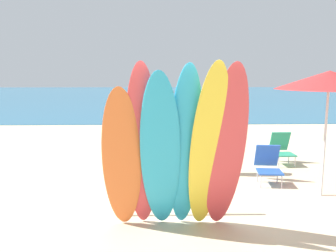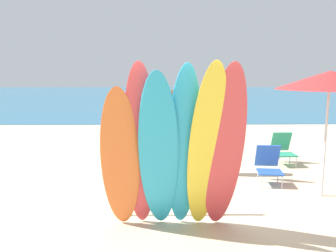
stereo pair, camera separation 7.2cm
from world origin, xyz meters
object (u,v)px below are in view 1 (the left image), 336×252
Objects in this scene: surfboard_yellow_4 at (208,152)px; beachgoer_photographing at (130,117)px; distant_boat at (197,111)px; beachgoer_midbeach at (182,128)px; surfboard_red_1 at (142,150)px; beachgoer_by_water at (221,134)px; surfboard_rack at (170,185)px; surfboard_red_5 at (226,152)px; surfboard_orange_0 at (122,161)px; beachgoer_strolling at (170,110)px; beach_umbrella at (329,80)px; surfboard_teal_2 at (160,155)px; beach_chair_blue at (282,148)px; surfboard_teal_3 at (185,152)px; beach_chair_red at (268,163)px.

beachgoer_photographing is at bearing 99.48° from surfboard_yellow_4.
distant_boat is (3.04, 8.83, -0.82)m from beachgoer_photographing.
beachgoer_midbeach is at bearing 2.53° from beachgoer_photographing.
surfboard_red_1 is 1.57× the size of beachgoer_by_water.
surfboard_red_1 is (-0.42, -0.63, 0.74)m from surfboard_rack.
surfboard_red_5 is 1.53× the size of beachgoer_photographing.
beachgoer_strolling is at bearing 80.27° from surfboard_orange_0.
beachgoer_by_water is at bearing 140.71° from beach_umbrella.
surfboard_rack is 0.69× the size of surfboard_yellow_4.
beachgoer_photographing is at bearing -64.76° from beachgoer_by_water.
surfboard_teal_2 is 3.60m from beach_umbrella.
beach_umbrella is at bearing 15.89° from surfboard_rack.
beach_chair_blue is (2.54, -0.51, -0.43)m from beachgoer_midbeach.
surfboard_orange_0 is at bearing 174.15° from surfboard_teal_2.
surfboard_yellow_4 is at bearing -1.13° from surfboard_teal_2.
beach_chair_red is (1.95, 2.30, -0.81)m from surfboard_teal_3.
beach_chair_blue is at bearing 56.76° from surfboard_red_5.
beach_umbrella is at bearing 32.45° from surfboard_red_5.
surfboard_teal_3 is 3.10m from beachgoer_by_water.
surfboard_rack is 1.10× the size of beachgoer_by_water.
surfboard_yellow_4 reaches higher than beachgoer_strolling.
beach_umbrella reaches higher than beachgoer_by_water.
surfboard_teal_3 is 0.55× the size of distant_boat.
beach_chair_red is (2.30, 2.32, -0.77)m from surfboard_teal_2.
surfboard_teal_2 is at bearing -11.13° from surfboard_orange_0.
beachgoer_strolling is 5.48m from beach_chair_red.
beachgoer_photographing is at bearing 94.70° from surfboard_red_1.
beach_umbrella is (3.35, 1.47, 0.95)m from surfboard_red_1.
beach_chair_blue is (2.22, 3.85, -0.81)m from surfboard_red_5.
beachgoer_by_water is at bearing 68.03° from surfboard_teal_3.
surfboard_teal_2 is 0.95× the size of surfboard_yellow_4.
beachgoer_photographing reaches higher than surfboard_rack.
beach_chair_blue is at bearing -84.66° from distant_boat.
beachgoer_midbeach is at bearing 76.76° from surfboard_red_1.
beachgoer_by_water is at bearing 151.09° from beachgoer_midbeach.
beachgoer_midbeach is 10.33m from distant_boat.
surfboard_yellow_4 is at bearing -8.92° from surfboard_red_1.
surfboard_orange_0 reaches higher than distant_boat.
surfboard_orange_0 is 5.61m from beachgoer_photographing.
surfboard_red_1 is 14.69m from distant_boat.
beach_umbrella is at bearing 126.19° from beachgoer_by_water.
surfboard_red_1 is at bearing -132.29° from beach_chair_red.
surfboard_orange_0 is 14.71m from distant_boat.
beach_chair_red is at bearing 161.92° from beachgoer_midbeach.
surfboard_yellow_4 is 0.25m from surfboard_red_5.
surfboard_yellow_4 reaches higher than surfboard_teal_3.
beach_umbrella is at bearing -92.99° from beach_chair_blue.
surfboard_teal_2 is at bearing -102.90° from surfboard_rack.
surfboard_rack is at bearing -164.11° from beach_umbrella.
beachgoer_photographing is at bearing 153.27° from beach_chair_blue.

